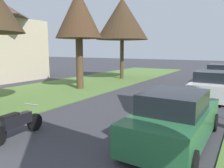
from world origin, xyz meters
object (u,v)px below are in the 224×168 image
(street_tree_left_mid_b, at_px, (79,15))
(parked_sedan_white, at_px, (211,86))
(parked_sedan_green, at_px, (175,119))
(street_tree_left_far, at_px, (122,19))
(parked_motorcycle, at_px, (17,123))
(parked_sedan_silver, at_px, (219,74))

(street_tree_left_mid_b, bearing_deg, parked_sedan_white, 10.60)
(street_tree_left_mid_b, distance_m, parked_sedan_green, 10.88)
(street_tree_left_far, bearing_deg, parked_motorcycle, -74.11)
(street_tree_left_far, xyz_separation_m, parked_sedan_silver, (8.13, 1.88, -4.78))
(parked_sedan_green, bearing_deg, street_tree_left_mid_b, 145.63)
(parked_sedan_green, bearing_deg, parked_motorcycle, -152.30)
(parked_sedan_silver, bearing_deg, parked_sedan_green, -89.11)
(street_tree_left_mid_b, xyz_separation_m, parked_sedan_white, (8.31, 1.55, -4.31))
(street_tree_left_far, height_order, parked_sedan_white, street_tree_left_far)
(street_tree_left_mid_b, bearing_deg, street_tree_left_far, 90.93)
(street_tree_left_mid_b, relative_size, parked_motorcycle, 3.26)
(parked_sedan_green, height_order, parked_motorcycle, parked_sedan_green)
(street_tree_left_mid_b, distance_m, parked_sedan_silver, 12.24)
(street_tree_left_mid_b, height_order, parked_motorcycle, street_tree_left_mid_b)
(street_tree_left_mid_b, distance_m, parked_motorcycle, 9.93)
(parked_sedan_white, relative_size, parked_sedan_silver, 1.00)
(street_tree_left_far, relative_size, parked_sedan_white, 1.66)
(street_tree_left_mid_b, bearing_deg, parked_sedan_silver, 45.46)
(parked_sedan_green, xyz_separation_m, parked_sedan_silver, (-0.21, 13.80, 0.00))
(parked_sedan_green, bearing_deg, parked_sedan_silver, 90.89)
(street_tree_left_far, relative_size, parked_sedan_green, 1.66)
(street_tree_left_far, height_order, parked_sedan_green, street_tree_left_far)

